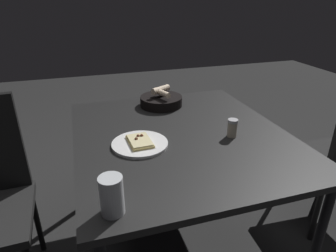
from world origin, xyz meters
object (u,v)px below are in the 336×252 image
bread_basket (161,100)px  pepper_shaker (232,129)px  dining_table (181,142)px  beer_glass (112,197)px  pizza_plate (140,143)px

bread_basket → pepper_shaker: size_ratio=2.86×
dining_table → pepper_shaker: bearing=-115.8°
dining_table → pepper_shaker: 0.27m
bread_basket → dining_table: bearing=178.0°
beer_glass → bread_basket: bearing=-25.2°
pizza_plate → beer_glass: (-0.42, 0.18, 0.05)m
pizza_plate → beer_glass: beer_glass is taller
bread_basket → pizza_plate: bearing=153.1°
pizza_plate → beer_glass: 0.46m
beer_glass → pepper_shaker: bearing=-59.2°
beer_glass → pepper_shaker: (0.37, -0.63, -0.02)m
pizza_plate → bread_basket: (0.47, -0.24, 0.02)m
bread_basket → pepper_shaker: (-0.51, -0.21, 0.01)m
dining_table → pizza_plate: (-0.06, 0.22, 0.06)m
dining_table → beer_glass: beer_glass is taller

